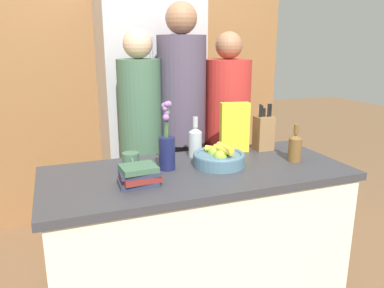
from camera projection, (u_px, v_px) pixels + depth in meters
name	position (u px, v px, depth m)	size (l,w,h in m)	color
kitchen_island	(197.00, 243.00, 2.11)	(1.62, 0.71, 0.88)	silver
back_wall_wood	(134.00, 70.00, 3.29)	(2.82, 0.12, 2.60)	olive
refrigerator	(150.00, 115.00, 3.07)	(0.76, 0.63, 1.91)	#B7B7BC
fruit_bowl	(219.00, 157.00, 2.05)	(0.28, 0.28, 0.12)	slate
knife_block	(264.00, 132.00, 2.34)	(0.11, 0.09, 0.29)	olive
flower_vase	(167.00, 148.00, 1.97)	(0.09, 0.09, 0.37)	#191E4C
cereal_box	(235.00, 128.00, 2.28)	(0.18, 0.09, 0.31)	yellow
coffee_mug	(131.00, 162.00, 1.98)	(0.09, 0.13, 0.09)	#42664C
book_stack	(139.00, 175.00, 1.77)	(0.20, 0.15, 0.10)	#2D334C
bottle_oil	(295.00, 147.00, 2.12)	(0.08, 0.08, 0.21)	brown
bottle_vinegar	(195.00, 141.00, 2.21)	(0.08, 0.08, 0.24)	#B2BCC1
person_at_sink	(141.00, 136.00, 2.52)	(0.29, 0.29, 1.62)	#383842
person_in_blue	(182.00, 120.00, 2.60)	(0.33, 0.33, 1.79)	#383842
person_in_red_tee	(227.00, 132.00, 2.73)	(0.33, 0.33, 1.61)	#383842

